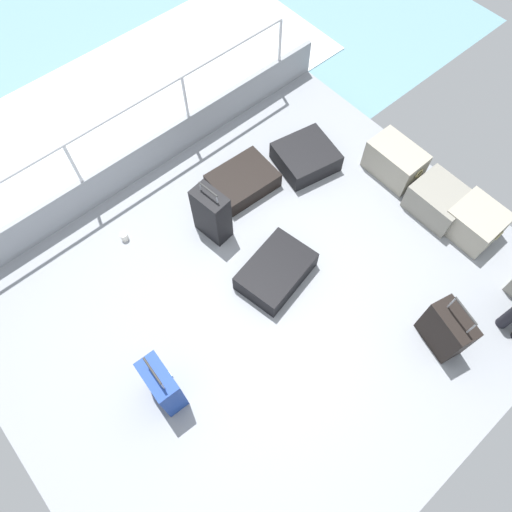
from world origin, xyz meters
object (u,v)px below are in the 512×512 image
Objects in this scene: cargo_crate_2 at (475,223)px; paper_cup at (124,237)px; suitcase_4 at (212,214)px; suitcase_3 at (276,271)px; suitcase_5 at (446,330)px; suitcase_1 at (243,181)px; cargo_crate_0 at (395,161)px; cargo_crate_1 at (439,201)px; suitcase_0 at (163,385)px; suitcase_2 at (306,157)px.

cargo_crate_2 is 5.45× the size of paper_cup.
suitcase_3 is at bearing 8.94° from suitcase_4.
suitcase_5 is 3.36m from paper_cup.
suitcase_1 is at bearing 156.01° from suitcase_3.
cargo_crate_2 is at bearing 35.19° from suitcase_1.
cargo_crate_0 is 1.74m from suitcase_1.
cargo_crate_1 is at bearing 73.92° from suitcase_3.
suitcase_4 is at bearing -68.40° from suitcase_1.
suitcase_0 reaches higher than cargo_crate_2.
suitcase_1 reaches higher than paper_cup.
paper_cup is (-2.92, -1.66, -0.22)m from suitcase_5.
suitcase_1 is at bearing -139.53° from cargo_crate_1.
suitcase_0 reaches higher than suitcase_4.
cargo_crate_1 is 1.97m from suitcase_3.
cargo_crate_2 is (0.43, 0.06, 0.01)m from cargo_crate_1.
suitcase_0 is 7.95× the size of paper_cup.
suitcase_0 is 1.04× the size of suitcase_4.
cargo_crate_2 is 3.73m from paper_cup.
suitcase_5 is 7.54× the size of paper_cup.
cargo_crate_0 reaches higher than suitcase_2.
cargo_crate_0 is at bearing 65.88° from paper_cup.
cargo_crate_2 reaches higher than cargo_crate_1.
cargo_crate_0 is 0.78× the size of suitcase_3.
cargo_crate_0 is 0.67m from cargo_crate_1.
suitcase_4 reaches higher than cargo_crate_1.
suitcase_5 is (0.55, -1.22, 0.09)m from cargo_crate_2.
suitcase_0 reaches higher than paper_cup.
cargo_crate_2 is at bearing 8.14° from cargo_crate_1.
cargo_crate_2 is at bearing 77.98° from suitcase_0.
cargo_crate_0 is at bearing 177.26° from cargo_crate_1.
cargo_crate_0 reaches higher than suitcase_1.
cargo_crate_1 reaches higher than suitcase_3.
suitcase_0 is (-0.31, -3.43, 0.14)m from cargo_crate_1.
cargo_crate_0 is at bearing -178.44° from cargo_crate_2.
suitcase_3 is 0.89m from suitcase_4.
cargo_crate_2 reaches higher than suitcase_3.
suitcase_4 is at bearing -160.03° from suitcase_5.
suitcase_3 is at bearing -106.08° from cargo_crate_1.
suitcase_5 is (2.39, -0.52, 0.15)m from suitcase_2.
suitcase_1 is (-0.98, -1.43, -0.10)m from cargo_crate_0.
suitcase_2 is 2.24m from paper_cup.
cargo_crate_1 is 0.84× the size of suitcase_2.
suitcase_0 is (0.36, -3.46, 0.11)m from cargo_crate_0.
cargo_crate_0 reaches higher than cargo_crate_2.
cargo_crate_1 is 0.85× the size of suitcase_1.
suitcase_2 is 0.96× the size of suitcase_4.
suitcase_0 is 1.08× the size of suitcase_2.
cargo_crate_2 reaches higher than paper_cup.
suitcase_0 is 1.05× the size of suitcase_5.
cargo_crate_0 is 1.06× the size of cargo_crate_1.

